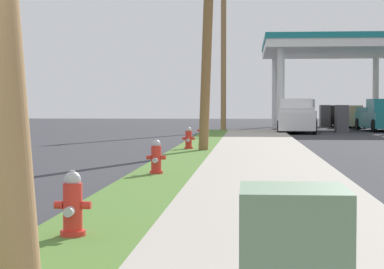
{
  "coord_description": "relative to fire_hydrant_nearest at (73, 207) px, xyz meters",
  "views": [
    {
      "loc": [
        2.57,
        -3.16,
        1.61
      ],
      "look_at": [
        1.15,
        14.98,
        0.85
      ],
      "focal_mm": 67.16,
      "sensor_mm": 36.0,
      "label": 1
    }
  ],
  "objects": [
    {
      "name": "car_black_by_near_pump",
      "position": [
        8.86,
        46.74,
        0.28
      ],
      "size": [
        2.02,
        4.54,
        1.57
      ],
      "color": "black",
      "rests_on": "ground"
    },
    {
      "name": "fire_hydrant_second",
      "position": [
        -0.0,
        7.41,
        0.0
      ],
      "size": [
        0.42,
        0.38,
        0.74
      ],
      "color": "red",
      "rests_on": "grass_verge"
    },
    {
      "name": "fire_hydrant_nearest",
      "position": [
        0.0,
        0.0,
        0.0
      ],
      "size": [
        0.42,
        0.38,
        0.74
      ],
      "color": "red",
      "rests_on": "grass_verge"
    },
    {
      "name": "fire_hydrant_fourth",
      "position": [
        -0.08,
        24.1,
        0.0
      ],
      "size": [
        0.42,
        0.37,
        0.74
      ],
      "color": "red",
      "rests_on": "grass_verge"
    },
    {
      "name": "truck_white_at_far_bay",
      "position": [
        4.73,
        33.39,
        0.47
      ],
      "size": [
        2.38,
        5.5,
        1.97
      ],
      "color": "white",
      "rests_on": "ground"
    },
    {
      "name": "car_tan_by_far_pump",
      "position": [
        9.1,
        43.24,
        0.28
      ],
      "size": [
        2.14,
        4.59,
        1.57
      ],
      "color": "tan",
      "rests_on": "ground"
    },
    {
      "name": "truck_teal_at_forecourt",
      "position": [
        10.12,
        36.76,
        0.47
      ],
      "size": [
        2.46,
        5.52,
        1.97
      ],
      "color": "#197075",
      "rests_on": "ground"
    },
    {
      "name": "fire_hydrant_third",
      "position": [
        -0.04,
        16.26,
        0.0
      ],
      "size": [
        0.42,
        0.37,
        0.74
      ],
      "color": "red",
      "rests_on": "grass_verge"
    },
    {
      "name": "utility_pole_background",
      "position": [
        0.51,
        34.61,
        4.61
      ],
      "size": [
        0.35,
        1.4,
        9.71
      ],
      "color": "#937047",
      "rests_on": "grass_verge"
    },
    {
      "name": "utility_pole_midground",
      "position": [
        0.65,
        15.6,
        3.97
      ],
      "size": [
        1.28,
        0.79,
        8.43
      ],
      "color": "olive",
      "rests_on": "grass_verge"
    },
    {
      "name": "truck_silver_on_apron",
      "position": [
        5.35,
        40.08,
        0.47
      ],
      "size": [
        2.3,
        5.47,
        1.97
      ],
      "color": "#BCBCC1",
      "rests_on": "ground"
    }
  ]
}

